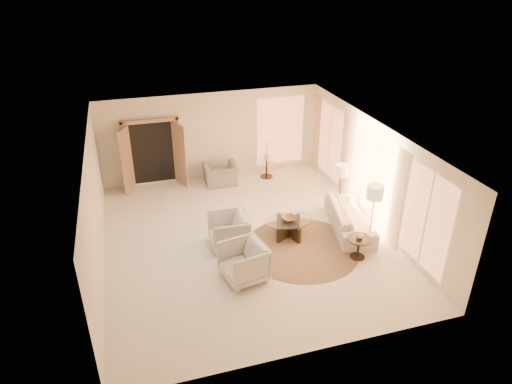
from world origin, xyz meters
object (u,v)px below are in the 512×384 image
object	(u,v)px
armchair_right	(244,260)
side_table	(267,166)
armchair_left	(229,230)
floor_lamp_near	(342,173)
accent_chair	(220,171)
end_table	(359,244)
sofa	(350,218)
side_vase	(267,156)
bowl	(289,218)
coffee_table	(289,226)
end_vase	(360,235)
floor_lamp_far	(375,195)

from	to	relation	value
armchair_right	side_table	world-z (taller)	armchair_right
side_table	armchair_left	bearing A→B (deg)	-120.76
floor_lamp_near	armchair_right	bearing A→B (deg)	-148.41
accent_chair	end_table	xyz separation A→B (m)	(2.28, -4.89, -0.08)
sofa	side_vase	distance (m)	3.89
bowl	coffee_table	bearing A→B (deg)	90.00
side_table	side_vase	bearing A→B (deg)	0.00
armchair_left	accent_chair	distance (m)	3.57
coffee_table	bowl	xyz separation A→B (m)	(0.00, -0.00, 0.22)
sofa	armchair_left	distance (m)	3.27
armchair_left	accent_chair	world-z (taller)	armchair_left
floor_lamp_near	end_vase	bearing A→B (deg)	-102.94
floor_lamp_near	side_vase	world-z (taller)	floor_lamp_near
end_table	armchair_left	bearing A→B (deg)	154.42
armchair_left	armchair_right	xyz separation A→B (m)	(0.02, -1.35, -0.00)
sofa	end_table	size ratio (longest dim) A/B	3.97
end_table	side_vase	size ratio (longest dim) A/B	2.42
sofa	end_table	bearing A→B (deg)	174.97
bowl	side_vase	distance (m)	3.61
armchair_right	side_vase	size ratio (longest dim) A/B	3.99
accent_chair	sofa	bearing A→B (deg)	127.15
sofa	side_table	xyz separation A→B (m)	(-1.13, 3.70, 0.05)
accent_chair	floor_lamp_far	bearing A→B (deg)	122.73
armchair_right	end_table	xyz separation A→B (m)	(2.84, -0.02, -0.10)
side_table	floor_lamp_near	world-z (taller)	floor_lamp_near
coffee_table	sofa	bearing A→B (deg)	-4.79
end_table	accent_chair	bearing A→B (deg)	115.00
side_vase	sofa	bearing A→B (deg)	-73.06
bowl	side_table	bearing A→B (deg)	81.36
coffee_table	side_table	xyz separation A→B (m)	(0.54, 3.56, 0.09)
coffee_table	floor_lamp_near	xyz separation A→B (m)	(1.73, 0.65, 0.99)
floor_lamp_near	bowl	size ratio (longest dim) A/B	4.09
sofa	end_vase	distance (m)	1.35
coffee_table	end_table	size ratio (longest dim) A/B	2.83
accent_chair	floor_lamp_far	size ratio (longest dim) A/B	0.62
side_vase	side_table	bearing A→B (deg)	0.00
coffee_table	floor_lamp_far	bearing A→B (deg)	-28.80
armchair_right	armchair_left	bearing A→B (deg)	169.75
sofa	side_table	world-z (taller)	sofa
end_table	side_vase	xyz separation A→B (m)	(-0.72, 4.96, 0.37)
side_table	bowl	distance (m)	3.61
accent_chair	bowl	size ratio (longest dim) A/B	2.80
armchair_right	accent_chair	distance (m)	4.90
armchair_right	end_table	distance (m)	2.84
sofa	bowl	size ratio (longest dim) A/B	6.22
coffee_table	end_table	bearing A→B (deg)	-47.90
floor_lamp_far	bowl	bearing A→B (deg)	151.20
end_vase	side_vase	world-z (taller)	side_vase
sofa	end_vase	bearing A→B (deg)	174.97
armchair_right	side_vase	xyz separation A→B (m)	(2.11, 4.95, 0.27)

